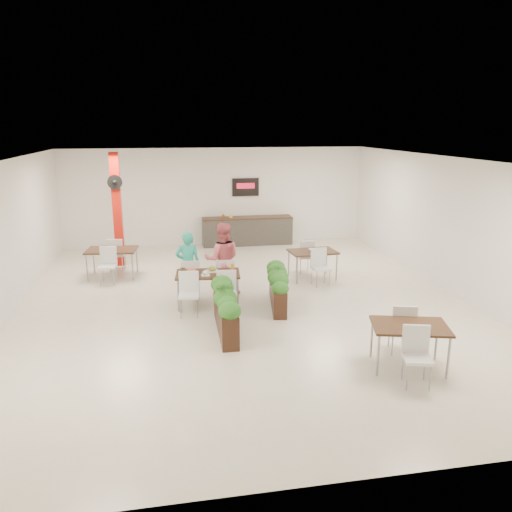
# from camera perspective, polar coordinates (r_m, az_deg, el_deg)

# --- Properties ---
(ground) EXTENTS (12.00, 12.00, 0.00)m
(ground) POSITION_cam_1_polar(r_m,az_deg,el_deg) (11.37, -1.37, -5.40)
(ground) COLOR beige
(ground) RESTS_ON ground
(room_shell) EXTENTS (10.10, 12.10, 3.22)m
(room_shell) POSITION_cam_1_polar(r_m,az_deg,el_deg) (10.85, -1.43, 4.60)
(room_shell) COLOR white
(room_shell) RESTS_ON ground
(red_column) EXTENTS (0.40, 0.41, 3.20)m
(red_column) POSITION_cam_1_polar(r_m,az_deg,el_deg) (14.58, -15.57, 5.24)
(red_column) COLOR #AA150B
(red_column) RESTS_ON ground
(service_counter) EXTENTS (3.00, 0.64, 2.20)m
(service_counter) POSITION_cam_1_polar(r_m,az_deg,el_deg) (16.77, -1.02, 2.97)
(service_counter) COLOR #32302C
(service_counter) RESTS_ON ground
(main_table) EXTENTS (1.47, 1.73, 0.92)m
(main_table) POSITION_cam_1_polar(r_m,az_deg,el_deg) (11.09, -5.57, -2.52)
(main_table) COLOR black
(main_table) RESTS_ON ground
(diner_man) EXTENTS (0.60, 0.43, 1.57)m
(diner_man) POSITION_cam_1_polar(r_m,az_deg,el_deg) (11.66, -7.77, -0.98)
(diner_man) COLOR teal
(diner_man) RESTS_ON ground
(diner_woman) EXTENTS (0.91, 0.74, 1.75)m
(diner_woman) POSITION_cam_1_polar(r_m,az_deg,el_deg) (11.69, -3.87, -0.37)
(diner_woman) COLOR #E66674
(diner_woman) RESTS_ON ground
(planter_left) EXTENTS (0.43, 1.97, 1.03)m
(planter_left) POSITION_cam_1_polar(r_m,az_deg,el_deg) (9.70, -3.51, -5.83)
(planter_left) COLOR black
(planter_left) RESTS_ON ground
(planter_right) EXTENTS (0.61, 1.79, 0.94)m
(planter_right) POSITION_cam_1_polar(r_m,az_deg,el_deg) (11.06, 2.51, -3.34)
(planter_right) COLOR black
(planter_right) RESTS_ON ground
(side_table_a) EXTENTS (1.36, 1.66, 0.92)m
(side_table_a) POSITION_cam_1_polar(r_m,az_deg,el_deg) (13.69, -16.15, 0.29)
(side_table_a) COLOR black
(side_table_a) RESTS_ON ground
(side_table_b) EXTENTS (1.25, 1.65, 0.92)m
(side_table_b) POSITION_cam_1_polar(r_m,az_deg,el_deg) (13.06, 6.48, 0.08)
(side_table_b) COLOR black
(side_table_b) RESTS_ON ground
(side_table_c) EXTENTS (1.38, 1.67, 0.92)m
(side_table_c) POSITION_cam_1_polar(r_m,az_deg,el_deg) (8.65, 17.15, -8.31)
(side_table_c) COLOR black
(side_table_c) RESTS_ON ground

